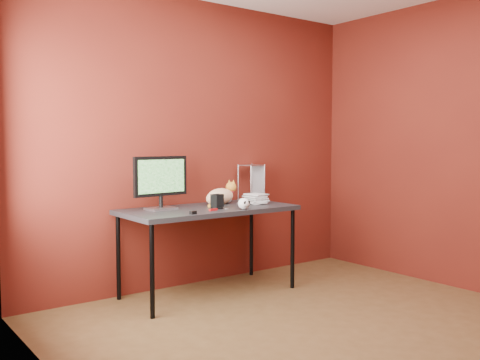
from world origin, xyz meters
TOP-DOWN VIEW (x-y plane):
  - room at (0.00, 0.00)m, footprint 3.52×3.52m
  - desk at (-0.15, 1.37)m, footprint 1.50×0.70m
  - monitor at (-0.54, 1.49)m, footprint 0.51×0.19m
  - cat at (0.07, 1.51)m, footprint 0.42×0.27m
  - skull_mug at (0.01, 1.08)m, footprint 0.10×0.10m
  - speaker at (-0.14, 1.26)m, footprint 0.11×0.11m
  - book_stack at (0.30, 1.39)m, footprint 0.20×0.23m
  - wire_rack at (0.52, 1.63)m, footprint 0.23×0.20m
  - pocket_knife at (-0.24, 1.17)m, footprint 0.08×0.04m
  - black_gadget at (-0.48, 1.08)m, footprint 0.06×0.04m
  - washer at (-0.08, 1.20)m, footprint 0.04×0.04m

SIDE VIEW (x-z plane):
  - desk at x=-0.15m, z-range 0.32..1.07m
  - washer at x=-0.08m, z-range 0.75..0.75m
  - pocket_knife at x=-0.24m, z-range 0.75..0.77m
  - black_gadget at x=-0.48m, z-range 0.75..0.77m
  - skull_mug at x=0.01m, z-range 0.75..0.85m
  - speaker at x=-0.14m, z-range 0.75..0.87m
  - cat at x=0.07m, z-range 0.72..0.93m
  - wire_rack at x=0.52m, z-range 0.75..1.10m
  - monitor at x=-0.54m, z-range 0.78..1.22m
  - book_stack at x=0.30m, z-range 0.75..1.74m
  - room at x=0.00m, z-range 0.14..2.75m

